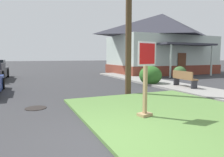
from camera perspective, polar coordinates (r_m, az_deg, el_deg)
ground_plane at (r=4.31m, az=-0.99°, el=-17.77°), size 160.00×160.00×0.00m
grass_corner_patch at (r=6.65m, az=15.37°, el=-8.94°), size 5.30×5.97×0.08m
sidewalk_strip at (r=12.52m, az=16.01°, el=-1.82°), size 2.20×18.33×0.12m
stop_sign at (r=5.74m, az=9.31°, el=-0.94°), size 0.64×0.35×2.06m
manhole_cover at (r=7.46m, az=-20.41°, el=-7.70°), size 0.70×0.70×0.02m
street_bench at (r=11.65m, az=19.35°, el=0.11°), size 0.50×1.59×0.85m
corner_house at (r=22.27m, az=13.65°, el=9.56°), size 10.72×7.66×6.10m
shrub_near_porch at (r=17.25m, az=18.27°, el=1.65°), size 1.03×1.03×0.96m
shrub_by_curb at (r=12.77m, az=10.61°, el=0.85°), size 1.37×1.37×1.17m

